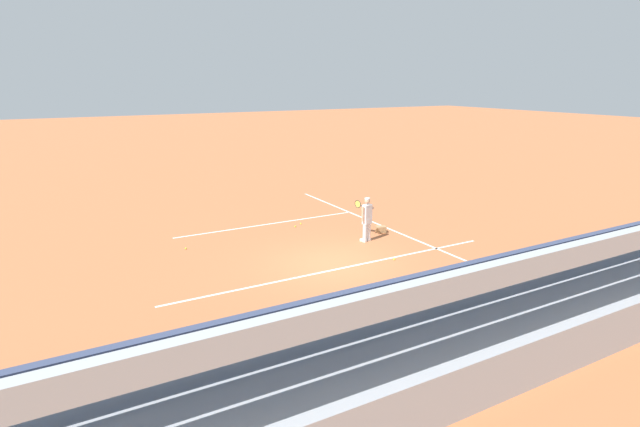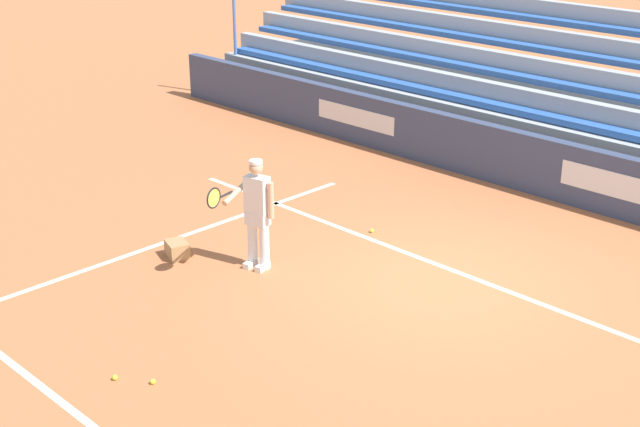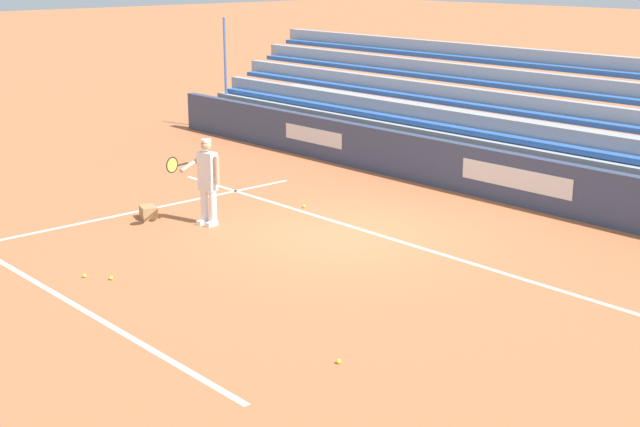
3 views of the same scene
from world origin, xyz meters
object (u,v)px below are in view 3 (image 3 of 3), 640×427
at_px(ball_box_cardboard, 148,212).
at_px(tennis_ball_stray_back, 111,278).
at_px(tennis_ball_near_player, 339,361).
at_px(tennis_ball_midcourt, 84,276).
at_px(tennis_player, 207,181).
at_px(tennis_ball_by_box, 304,206).

height_order(ball_box_cardboard, tennis_ball_stray_back, ball_box_cardboard).
distance_m(ball_box_cardboard, tennis_ball_near_player, 7.71).
xyz_separation_m(tennis_ball_stray_back, tennis_ball_midcourt, (0.40, 0.27, 0.00)).
distance_m(ball_box_cardboard, tennis_ball_midcourt, 3.52).
relative_size(tennis_ball_near_player, tennis_ball_midcourt, 1.00).
distance_m(tennis_player, tennis_ball_stray_back, 3.51).
xyz_separation_m(ball_box_cardboard, tennis_ball_stray_back, (-2.71, 2.38, -0.10)).
bearing_deg(tennis_ball_near_player, tennis_ball_by_box, -37.77).
relative_size(tennis_player, tennis_ball_midcourt, 25.98).
xyz_separation_m(tennis_player, tennis_ball_near_player, (-6.35, 2.42, -0.86)).
bearing_deg(tennis_ball_midcourt, tennis_ball_stray_back, -145.92).
bearing_deg(tennis_ball_stray_back, tennis_player, -62.88).
bearing_deg(ball_box_cardboard, tennis_ball_near_player, 166.69).
bearing_deg(tennis_ball_midcourt, ball_box_cardboard, -48.88).
relative_size(tennis_ball_stray_back, tennis_ball_near_player, 1.00).
bearing_deg(tennis_ball_midcourt, tennis_ball_by_box, -81.65).
bearing_deg(tennis_player, tennis_ball_midcourt, 109.29).
bearing_deg(tennis_ball_near_player, tennis_ball_stray_back, 7.21).
height_order(tennis_player, tennis_ball_near_player, tennis_player).
bearing_deg(tennis_ball_by_box, tennis_ball_midcourt, 98.35).
relative_size(tennis_ball_by_box, tennis_ball_midcourt, 1.00).
bearing_deg(tennis_ball_near_player, ball_box_cardboard, -13.31).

